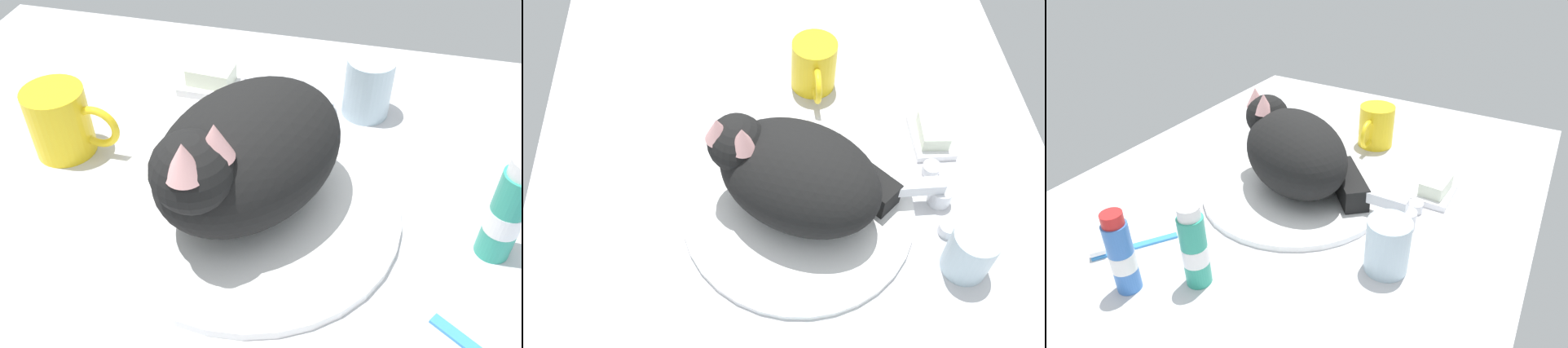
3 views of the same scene
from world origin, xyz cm
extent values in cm
cube|color=silver|center=(0.00, 0.00, -1.50)|extent=(110.00, 82.50, 3.00)
cylinder|color=white|center=(0.00, 0.00, 0.56)|extent=(34.54, 34.54, 1.13)
cylinder|color=silver|center=(0.00, 21.38, 1.63)|extent=(3.60, 3.60, 3.26)
cube|color=silver|center=(0.00, 17.54, 4.26)|extent=(2.00, 7.67, 2.00)
cylinder|color=silver|center=(-5.35, 21.38, 0.90)|extent=(2.80, 2.80, 1.80)
cylinder|color=silver|center=(5.35, 21.38, 0.90)|extent=(2.80, 2.80, 1.80)
ellipsoid|color=black|center=(0.00, 0.00, 8.52)|extent=(25.93, 28.54, 14.79)
sphere|color=black|center=(-3.45, -8.23, 12.59)|extent=(11.17, 11.17, 8.16)
ellipsoid|color=white|center=(-2.62, -6.83, 10.37)|extent=(6.56, 6.85, 4.49)
cone|color=#DB9E9E|center=(-1.29, -7.38, 16.06)|extent=(5.03, 5.03, 3.67)
cone|color=#DB9E9E|center=(-3.16, -10.54, 16.06)|extent=(5.03, 5.03, 3.67)
cube|color=black|center=(-2.97, 9.29, 3.28)|extent=(12.53, 11.64, 4.30)
ellipsoid|color=white|center=(-8.72, 0.36, 3.06)|extent=(5.95, 6.65, 3.87)
cylinder|color=yellow|center=(-26.20, 5.04, 4.58)|extent=(7.70, 7.70, 9.16)
torus|color=yellow|center=(-21.15, 5.04, 4.58)|extent=(6.13, 1.00, 6.13)
cylinder|color=silver|center=(11.00, 22.27, 4.28)|extent=(6.52, 6.52, 8.57)
cube|color=white|center=(-11.86, 22.94, 0.60)|extent=(9.00, 6.40, 1.20)
cube|color=silver|center=(-11.86, 22.94, 2.47)|extent=(6.84, 4.73, 2.54)
camera|label=1|loc=(11.75, -44.12, 47.78)|focal=38.68mm
camera|label=2|loc=(44.68, -5.59, 71.78)|focal=38.75mm
camera|label=3|loc=(61.41, 37.86, 47.13)|focal=31.36mm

